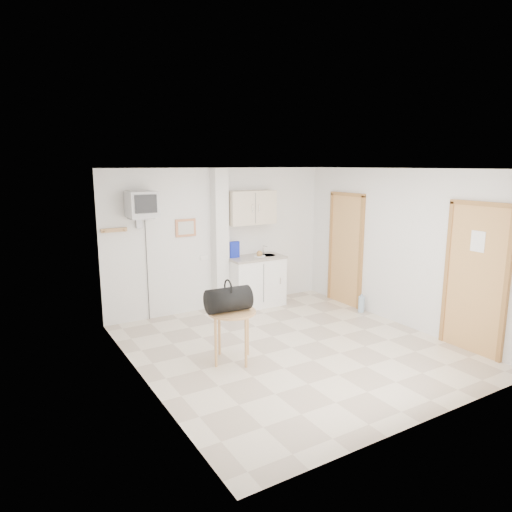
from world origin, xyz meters
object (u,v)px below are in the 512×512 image
round_table (232,318)px  duffel_bag (228,299)px  crt_television (142,205)px  water_bottle (361,304)px

round_table → duffel_bag: (-0.05, 0.01, 0.25)m
crt_television → duffel_bag: size_ratio=3.64×
crt_television → round_table: crt_television is taller
round_table → water_bottle: size_ratio=2.15×
crt_television → water_bottle: 4.09m
duffel_bag → water_bottle: 3.10m
round_table → water_bottle: bearing=12.4°
duffel_bag → round_table: bearing=-7.3°
duffel_bag → water_bottle: bearing=15.5°
round_table → crt_television: bearing=104.8°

